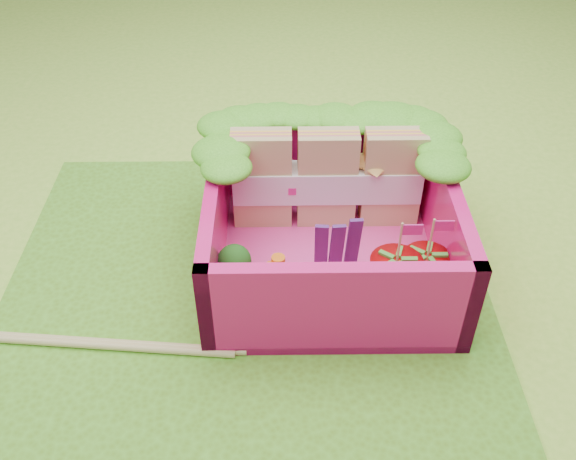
{
  "coord_description": "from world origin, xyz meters",
  "views": [
    {
      "loc": [
        0.2,
        -2.39,
        2.49
      ],
      "look_at": [
        0.23,
        0.25,
        0.28
      ],
      "focal_mm": 40.0,
      "sensor_mm": 36.0,
      "label": 1
    }
  ],
  "objects_px": {
    "broccoli": "(231,275)",
    "strawberry_left": "(394,279)",
    "strawberry_right": "(424,273)",
    "chopsticks": "(35,339)",
    "bento_box": "(330,226)",
    "sandwich_stack": "(328,179)"
  },
  "relations": [
    {
      "from": "sandwich_stack",
      "to": "broccoli",
      "type": "height_order",
      "value": "sandwich_stack"
    },
    {
      "from": "bento_box",
      "to": "strawberry_left",
      "type": "relative_size",
      "value": 2.56
    },
    {
      "from": "broccoli",
      "to": "strawberry_left",
      "type": "relative_size",
      "value": 0.63
    },
    {
      "from": "chopsticks",
      "to": "broccoli",
      "type": "bearing_deg",
      "value": 13.95
    },
    {
      "from": "sandwich_stack",
      "to": "strawberry_left",
      "type": "height_order",
      "value": "sandwich_stack"
    },
    {
      "from": "strawberry_right",
      "to": "chopsticks",
      "type": "xyz_separation_m",
      "value": [
        -1.96,
        -0.28,
        -0.16
      ]
    },
    {
      "from": "broccoli",
      "to": "strawberry_right",
      "type": "distance_m",
      "value": 0.99
    },
    {
      "from": "broccoli",
      "to": "chopsticks",
      "type": "height_order",
      "value": "broccoli"
    },
    {
      "from": "strawberry_right",
      "to": "chopsticks",
      "type": "distance_m",
      "value": 1.98
    },
    {
      "from": "bento_box",
      "to": "chopsticks",
      "type": "height_order",
      "value": "bento_box"
    },
    {
      "from": "chopsticks",
      "to": "sandwich_stack",
      "type": "bearing_deg",
      "value": 30.93
    },
    {
      "from": "bento_box",
      "to": "sandwich_stack",
      "type": "distance_m",
      "value": 0.35
    },
    {
      "from": "sandwich_stack",
      "to": "bento_box",
      "type": "bearing_deg",
      "value": -90.96
    },
    {
      "from": "broccoli",
      "to": "strawberry_left",
      "type": "distance_m",
      "value": 0.83
    },
    {
      "from": "sandwich_stack",
      "to": "strawberry_left",
      "type": "bearing_deg",
      "value": -65.62
    },
    {
      "from": "broccoli",
      "to": "strawberry_right",
      "type": "bearing_deg",
      "value": 2.32
    },
    {
      "from": "bento_box",
      "to": "strawberry_left",
      "type": "height_order",
      "value": "strawberry_left"
    },
    {
      "from": "sandwich_stack",
      "to": "strawberry_right",
      "type": "distance_m",
      "value": 0.79
    },
    {
      "from": "broccoli",
      "to": "strawberry_left",
      "type": "xyz_separation_m",
      "value": [
        0.83,
        -0.01,
        -0.03
      ]
    },
    {
      "from": "strawberry_left",
      "to": "chopsticks",
      "type": "distance_m",
      "value": 1.82
    },
    {
      "from": "strawberry_left",
      "to": "strawberry_right",
      "type": "bearing_deg",
      "value": 18.2
    },
    {
      "from": "sandwich_stack",
      "to": "chopsticks",
      "type": "distance_m",
      "value": 1.77
    }
  ]
}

